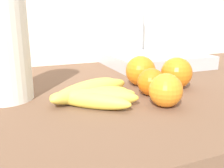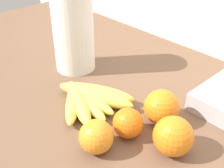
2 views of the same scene
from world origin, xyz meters
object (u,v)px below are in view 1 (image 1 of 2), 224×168
(banana_bunch, at_px, (91,94))
(orange_far_right, at_px, (176,73))
(sink_basin, at_px, (153,59))
(orange_right, at_px, (166,90))
(paper_towel_roll, at_px, (1,45))
(orange_back_right, at_px, (151,82))
(orange_back_left, at_px, (141,71))

(banana_bunch, height_order, orange_far_right, orange_far_right)
(banana_bunch, xyz_separation_m, sink_basin, (0.36, 0.33, 0.01))
(orange_right, xyz_separation_m, sink_basin, (0.22, 0.41, -0.01))
(banana_bunch, height_order, paper_towel_roll, paper_towel_roll)
(orange_right, relative_size, orange_back_right, 1.07)
(orange_back_right, distance_m, paper_towel_roll, 0.36)
(orange_back_right, bearing_deg, orange_back_left, 77.52)
(orange_back_left, bearing_deg, orange_right, -100.79)
(orange_back_right, bearing_deg, orange_far_right, 17.85)
(banana_bunch, distance_m, orange_right, 0.17)
(orange_back_left, relative_size, orange_right, 1.15)
(sink_basin, bearing_deg, orange_far_right, -110.55)
(sink_basin, bearing_deg, orange_right, -118.33)
(banana_bunch, bearing_deg, sink_basin, 41.99)
(orange_far_right, relative_size, sink_basin, 0.23)
(banana_bunch, bearing_deg, orange_far_right, 5.44)
(orange_back_right, bearing_deg, sink_basin, 57.74)
(banana_bunch, xyz_separation_m, orange_right, (0.14, -0.09, 0.02))
(orange_far_right, xyz_separation_m, paper_towel_roll, (-0.42, 0.07, 0.08))
(orange_back_left, xyz_separation_m, orange_right, (-0.03, -0.17, -0.01))
(orange_far_right, distance_m, sink_basin, 0.32)
(banana_bunch, relative_size, orange_back_right, 3.21)
(orange_back_left, xyz_separation_m, orange_back_right, (-0.02, -0.09, -0.01))
(banana_bunch, xyz_separation_m, orange_back_right, (0.15, -0.01, 0.01))
(orange_back_right, xyz_separation_m, sink_basin, (0.21, 0.33, -0.01))
(orange_back_right, relative_size, paper_towel_roll, 0.24)
(orange_right, bearing_deg, orange_far_right, 45.49)
(orange_back_right, xyz_separation_m, paper_towel_roll, (-0.33, 0.10, 0.09))
(orange_right, bearing_deg, orange_back_left, 79.21)
(orange_right, bearing_deg, paper_towel_roll, 149.86)
(orange_back_left, height_order, orange_back_right, orange_back_left)
(orange_back_left, relative_size, sink_basin, 0.23)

